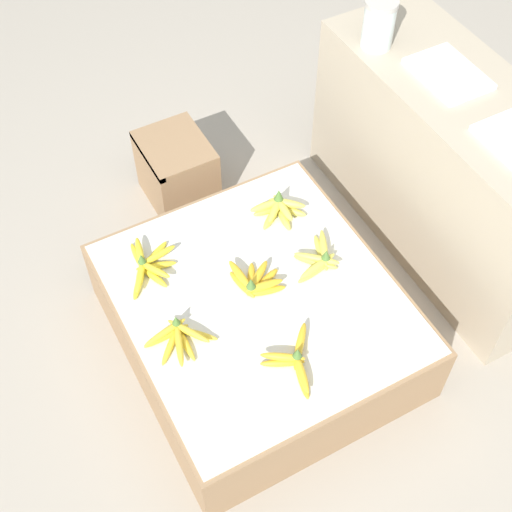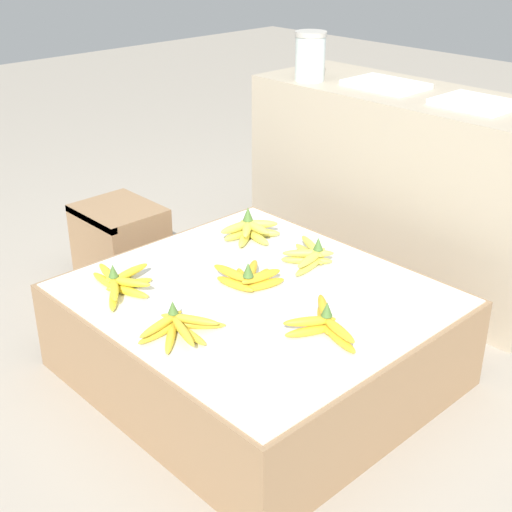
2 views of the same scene
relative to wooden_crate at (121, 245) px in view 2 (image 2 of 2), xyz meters
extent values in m
plane|color=#A89E8E|center=(0.77, -0.05, -0.15)|extent=(10.00, 10.00, 0.00)
cube|color=#997551|center=(0.77, -0.05, -0.01)|extent=(0.97, 0.88, 0.27)
cube|color=silver|center=(0.77, -0.05, 0.13)|extent=(0.94, 0.85, 0.00)
cube|color=tan|center=(0.65, 0.82, 0.19)|extent=(1.18, 0.43, 0.69)
cube|color=#997551|center=(0.00, 0.00, 0.00)|extent=(0.30, 0.25, 0.30)
cube|color=brown|center=(0.00, -0.11, 0.13)|extent=(0.30, 0.02, 0.02)
ellipsoid|color=yellow|center=(0.54, -0.37, 0.14)|extent=(0.12, 0.10, 0.02)
ellipsoid|color=yellow|center=(0.54, -0.32, 0.14)|extent=(0.14, 0.07, 0.02)
ellipsoid|color=yellow|center=(0.50, -0.29, 0.14)|extent=(0.06, 0.14, 0.02)
ellipsoid|color=yellow|center=(0.46, -0.28, 0.14)|extent=(0.09, 0.13, 0.02)
ellipsoid|color=yellow|center=(0.44, -0.33, 0.14)|extent=(0.14, 0.03, 0.02)
ellipsoid|color=yellow|center=(0.53, -0.36, 0.16)|extent=(0.13, 0.09, 0.02)
ellipsoid|color=yellow|center=(0.53, -0.31, 0.16)|extent=(0.13, 0.09, 0.02)
ellipsoid|color=yellow|center=(0.48, -0.28, 0.16)|extent=(0.04, 0.14, 0.02)
ellipsoid|color=yellow|center=(0.44, -0.32, 0.16)|extent=(0.14, 0.05, 0.02)
cone|color=#4C7533|center=(0.49, -0.34, 0.20)|extent=(0.03, 0.03, 0.04)
ellipsoid|color=gold|center=(0.77, -0.38, 0.14)|extent=(0.03, 0.16, 0.02)
ellipsoid|color=gold|center=(0.81, -0.38, 0.14)|extent=(0.13, 0.12, 0.02)
ellipsoid|color=gold|center=(0.82, -0.34, 0.14)|extent=(0.16, 0.02, 0.02)
ellipsoid|color=gold|center=(0.80, -0.30, 0.14)|extent=(0.13, 0.13, 0.02)
ellipsoid|color=gold|center=(0.77, -0.38, 0.16)|extent=(0.05, 0.16, 0.02)
ellipsoid|color=gold|center=(0.83, -0.36, 0.16)|extent=(0.16, 0.07, 0.02)
ellipsoid|color=gold|center=(0.80, -0.31, 0.16)|extent=(0.15, 0.10, 0.02)
cone|color=#4C7533|center=(0.76, -0.33, 0.19)|extent=(0.03, 0.03, 0.04)
ellipsoid|color=gold|center=(0.77, -0.02, 0.14)|extent=(0.06, 0.13, 0.03)
ellipsoid|color=gold|center=(0.73, 0.00, 0.14)|extent=(0.07, 0.13, 0.03)
ellipsoid|color=gold|center=(0.70, -0.04, 0.14)|extent=(0.13, 0.09, 0.03)
ellipsoid|color=gold|center=(0.71, -0.08, 0.14)|extent=(0.13, 0.05, 0.03)
ellipsoid|color=gold|center=(0.76, -0.02, 0.17)|extent=(0.05, 0.13, 0.03)
ellipsoid|color=gold|center=(0.72, -0.02, 0.17)|extent=(0.10, 0.12, 0.03)
ellipsoid|color=gold|center=(0.69, -0.07, 0.17)|extent=(0.13, 0.03, 0.03)
cone|color=#4C7533|center=(0.76, -0.07, 0.20)|extent=(0.03, 0.03, 0.04)
ellipsoid|color=gold|center=(1.02, -0.04, 0.14)|extent=(0.12, 0.10, 0.02)
ellipsoid|color=gold|center=(1.03, -0.10, 0.14)|extent=(0.08, 0.13, 0.02)
ellipsoid|color=gold|center=(1.10, -0.08, 0.14)|extent=(0.14, 0.06, 0.02)
ellipsoid|color=gold|center=(1.00, -0.03, 0.17)|extent=(0.12, 0.11, 0.02)
ellipsoid|color=gold|center=(1.02, -0.10, 0.17)|extent=(0.10, 0.13, 0.02)
ellipsoid|color=gold|center=(1.10, -0.08, 0.17)|extent=(0.14, 0.06, 0.02)
cone|color=#4C7533|center=(1.05, -0.07, 0.20)|extent=(0.03, 0.03, 0.04)
ellipsoid|color=#DBCC4C|center=(0.47, 0.17, 0.14)|extent=(0.04, 0.14, 0.03)
ellipsoid|color=#DBCC4C|center=(0.50, 0.16, 0.14)|extent=(0.10, 0.13, 0.03)
ellipsoid|color=#DBCC4C|center=(0.52, 0.19, 0.14)|extent=(0.14, 0.05, 0.03)
ellipsoid|color=#DBCC4C|center=(0.50, 0.22, 0.14)|extent=(0.12, 0.11, 0.03)
ellipsoid|color=#DBCC4C|center=(0.47, 0.15, 0.17)|extent=(0.04, 0.14, 0.03)
ellipsoid|color=#DBCC4C|center=(0.49, 0.17, 0.17)|extent=(0.11, 0.12, 0.03)
ellipsoid|color=#DBCC4C|center=(0.50, 0.20, 0.17)|extent=(0.14, 0.03, 0.03)
ellipsoid|color=#DBCC4C|center=(0.49, 0.22, 0.17)|extent=(0.11, 0.12, 0.03)
cone|color=#4C7533|center=(0.47, 0.20, 0.21)|extent=(0.03, 0.03, 0.04)
ellipsoid|color=#DBCC4C|center=(0.72, 0.22, 0.14)|extent=(0.16, 0.07, 0.02)
ellipsoid|color=#DBCC4C|center=(0.75, 0.18, 0.14)|extent=(0.13, 0.12, 0.02)
ellipsoid|color=#DBCC4C|center=(0.78, 0.17, 0.14)|extent=(0.05, 0.16, 0.02)
ellipsoid|color=#DBCC4C|center=(0.72, 0.23, 0.17)|extent=(0.15, 0.09, 0.02)
ellipsoid|color=#DBCC4C|center=(0.75, 0.19, 0.17)|extent=(0.13, 0.13, 0.02)
ellipsoid|color=#DBCC4C|center=(0.78, 0.17, 0.17)|extent=(0.06, 0.16, 0.02)
cone|color=#4C7533|center=(0.77, 0.21, 0.20)|extent=(0.03, 0.03, 0.04)
cylinder|color=silver|center=(0.28, 0.69, 0.62)|extent=(0.11, 0.11, 0.16)
cylinder|color=#B7B2A8|center=(0.28, 0.69, 0.70)|extent=(0.11, 0.11, 0.02)
cube|color=white|center=(0.89, 0.80, 0.55)|extent=(0.24, 0.20, 0.02)
cube|color=white|center=(0.53, 0.80, 0.55)|extent=(0.27, 0.19, 0.02)
camera|label=1|loc=(1.93, -0.69, 2.05)|focal=50.00mm
camera|label=2|loc=(2.05, -1.26, 1.10)|focal=50.00mm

